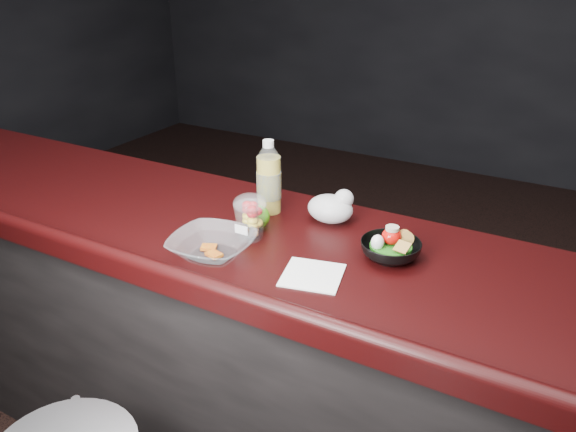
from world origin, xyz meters
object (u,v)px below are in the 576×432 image
object	(u,v)px
fruit_cup	(250,216)
green_apple	(256,217)
lemonade_bottle	(269,182)
takeout_bowl	(212,246)
snack_bowl	(390,248)

from	to	relation	value
fruit_cup	green_apple	xyz separation A→B (m)	(-0.02, 0.07, -0.04)
lemonade_bottle	fruit_cup	xyz separation A→B (m)	(0.05, -0.20, -0.03)
takeout_bowl	snack_bowl	bearing A→B (deg)	26.99
lemonade_bottle	snack_bowl	distance (m)	0.49
fruit_cup	green_apple	size ratio (longest dim) A/B	1.66
green_apple	takeout_bowl	distance (m)	0.21
snack_bowl	fruit_cup	bearing A→B (deg)	-167.87
lemonade_bottle	green_apple	distance (m)	0.15
fruit_cup	takeout_bowl	world-z (taller)	fruit_cup
green_apple	snack_bowl	size ratio (longest dim) A/B	0.47
lemonade_bottle	fruit_cup	distance (m)	0.21
green_apple	snack_bowl	bearing A→B (deg)	2.57
lemonade_bottle	snack_bowl	xyz separation A→B (m)	(0.47, -0.11, -0.07)
fruit_cup	takeout_bowl	distance (m)	0.16
snack_bowl	takeout_bowl	bearing A→B (deg)	-153.01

